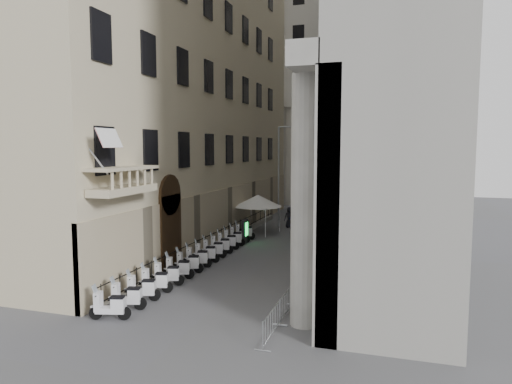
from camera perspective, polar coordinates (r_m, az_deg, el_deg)
ground at (r=15.68m, az=-15.37°, el=-21.78°), size 120.00×120.00×0.00m
left_building at (r=38.20m, az=-7.25°, el=20.50°), size 5.00×36.00×34.00m
far_building at (r=60.66m, az=10.07°, el=12.95°), size 22.00×10.00×30.00m
iron_fence at (r=32.77m, az=-4.66°, el=-7.03°), size 0.30×28.00×1.40m
blue_awning at (r=38.50m, az=11.73°, el=-5.23°), size 1.60×3.00×3.00m
flag at (r=21.55m, az=-17.25°, el=-14.05°), size 1.00×1.40×8.20m
scooter_0 at (r=20.63m, az=-17.70°, el=-14.97°), size 1.50×0.90×1.50m
scooter_1 at (r=21.60m, az=-15.76°, el=-13.97°), size 1.50×0.90×1.50m
scooter_2 at (r=22.59m, az=-14.01°, el=-13.04°), size 1.50×0.90×1.50m
scooter_3 at (r=23.60m, az=-12.41°, el=-12.18°), size 1.50×0.90×1.50m
scooter_4 at (r=24.64m, az=-10.96°, el=-11.39°), size 1.50×0.90×1.50m
scooter_5 at (r=25.69m, az=-9.63°, el=-10.65°), size 1.50×0.90×1.50m
scooter_6 at (r=26.76m, az=-8.41°, el=-9.97°), size 1.50×0.90×1.50m
scooter_7 at (r=27.85m, az=-7.30°, el=-9.34°), size 1.50×0.90×1.50m
scooter_8 at (r=28.94m, az=-6.27°, el=-8.75°), size 1.50×0.90×1.50m
scooter_9 at (r=30.05m, az=-5.31°, el=-8.20°), size 1.50×0.90×1.50m
scooter_10 at (r=31.17m, az=-4.43°, el=-7.69°), size 1.50×0.90×1.50m
scooter_11 at (r=32.30m, az=-3.61°, el=-7.21°), size 1.50×0.90×1.50m
scooter_12 at (r=33.43m, az=-2.85°, el=-6.76°), size 1.50×0.90×1.50m
scooter_13 at (r=34.57m, az=-2.14°, el=-6.34°), size 1.50×0.90×1.50m
scooter_14 at (r=35.72m, az=-1.48°, el=-5.95°), size 1.50×0.90×1.50m
barrier_0 at (r=18.07m, az=1.96°, el=-17.74°), size 0.60×2.40×1.10m
barrier_1 at (r=20.31m, az=3.88°, el=-15.04°), size 0.60×2.40×1.10m
barrier_2 at (r=22.61m, az=5.38°, el=-12.87°), size 0.60×2.40×1.10m
barrier_3 at (r=24.95m, az=6.58°, el=-11.10°), size 0.60×2.40×1.10m
barrier_4 at (r=27.32m, az=7.57°, el=-9.63°), size 0.60×2.40×1.10m
barrier_5 at (r=29.71m, az=8.39°, el=-8.39°), size 0.60×2.40×1.10m
barrier_6 at (r=32.12m, az=9.08°, el=-7.34°), size 0.60×2.40×1.10m
security_tent at (r=38.38m, az=0.04°, el=-1.08°), size 3.95×3.95×3.21m
street_lamp at (r=40.90m, az=3.38°, el=3.17°), size 2.94×0.46×9.02m
info_kiosk at (r=34.09m, az=-1.39°, el=-4.96°), size 0.29×0.85×1.80m
pedestrian_a at (r=38.36m, az=4.69°, el=-3.75°), size 0.79×0.66×1.86m
pedestrian_b at (r=47.05m, az=8.95°, el=-1.99°), size 1.00×0.80×1.98m
pedestrian_c at (r=40.84m, az=4.20°, el=-3.18°), size 1.05×0.84×1.86m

